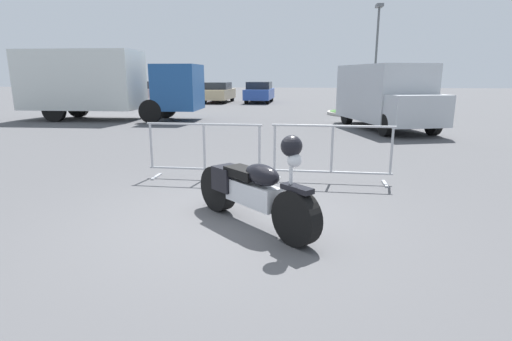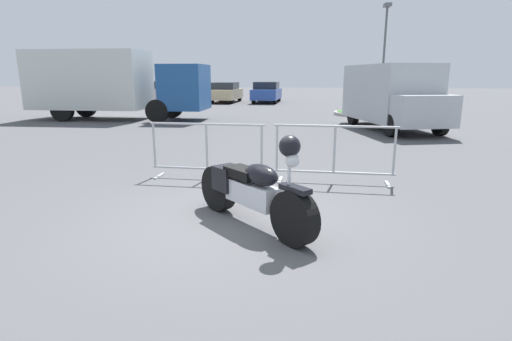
% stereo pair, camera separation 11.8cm
% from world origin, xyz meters
% --- Properties ---
extents(ground_plane, '(120.00, 120.00, 0.00)m').
position_xyz_m(ground_plane, '(0.00, 0.00, 0.00)').
color(ground_plane, '#4C4C4F').
extents(motorcycle, '(1.75, 1.72, 1.28)m').
position_xyz_m(motorcycle, '(0.29, -0.07, 0.49)').
color(motorcycle, black).
rests_on(motorcycle, ground).
extents(crowd_barrier_near, '(2.19, 0.51, 1.07)m').
position_xyz_m(crowd_barrier_near, '(-0.89, 2.22, 0.55)').
color(crowd_barrier_near, '#9EA0A5').
rests_on(crowd_barrier_near, ground).
extents(crowd_barrier_far, '(2.19, 0.51, 1.07)m').
position_xyz_m(crowd_barrier_far, '(1.48, 2.22, 0.55)').
color(crowd_barrier_far, '#9EA0A5').
rests_on(crowd_barrier_far, ground).
extents(box_truck, '(7.73, 2.37, 2.98)m').
position_xyz_m(box_truck, '(-7.73, 11.96, 1.64)').
color(box_truck, silver).
rests_on(box_truck, ground).
extents(delivery_van, '(3.21, 5.34, 2.31)m').
position_xyz_m(delivery_van, '(3.97, 10.24, 1.24)').
color(delivery_van, '#B2B7BC').
rests_on(delivery_van, ground).
extents(parked_car_silver, '(1.89, 4.41, 1.48)m').
position_xyz_m(parked_car_silver, '(-10.89, 23.97, 0.75)').
color(parked_car_silver, '#B7BABF').
rests_on(parked_car_silver, ground).
extents(parked_car_red, '(1.89, 4.42, 1.49)m').
position_xyz_m(parked_car_red, '(-7.94, 24.10, 0.75)').
color(parked_car_red, '#B21E19').
rests_on(parked_car_red, ground).
extents(parked_car_tan, '(1.83, 4.27, 1.43)m').
position_xyz_m(parked_car_tan, '(-4.98, 23.90, 0.73)').
color(parked_car_tan, tan).
rests_on(parked_car_tan, ground).
extents(parked_car_blue, '(1.88, 4.38, 1.47)m').
position_xyz_m(parked_car_blue, '(-2.02, 24.06, 0.75)').
color(parked_car_blue, '#284799').
rests_on(parked_car_blue, ground).
extents(pedestrian, '(0.35, 0.35, 1.69)m').
position_xyz_m(pedestrian, '(6.59, 15.91, 0.92)').
color(pedestrian, '#262838').
rests_on(pedestrian, ground).
extents(planter_island, '(3.29, 3.29, 1.20)m').
position_xyz_m(planter_island, '(3.64, 15.48, 0.39)').
color(planter_island, '#ADA89E').
rests_on(planter_island, ground).
extents(street_lamp, '(0.36, 0.70, 5.68)m').
position_xyz_m(street_lamp, '(5.04, 18.65, 3.71)').
color(street_lamp, '#595B60').
rests_on(street_lamp, ground).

